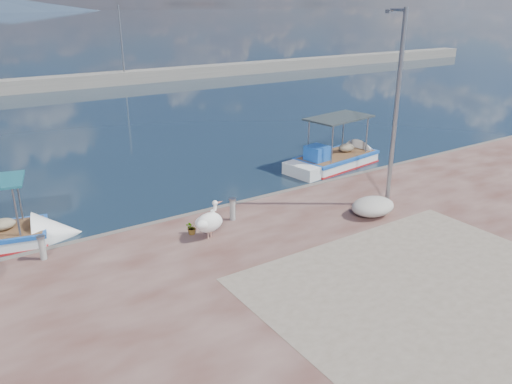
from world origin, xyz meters
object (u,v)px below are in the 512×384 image
object	(u,v)px
boat_right	(336,161)
bollard_near	(232,208)
pelican	(210,222)
lamp_post	(395,118)

from	to	relation	value
boat_right	bollard_near	distance (m)	9.16
pelican	lamp_post	world-z (taller)	lamp_post
boat_right	pelican	xyz separation A→B (m)	(-9.63, -4.66, 0.83)
lamp_post	bollard_near	world-z (taller)	lamp_post
lamp_post	boat_right	bearing A→B (deg)	65.09
lamp_post	pelican	bearing A→B (deg)	170.76
boat_right	pelican	world-z (taller)	boat_right
lamp_post	bollard_near	size ratio (longest dim) A/B	8.79
pelican	bollard_near	xyz separation A→B (m)	(1.34, 0.82, -0.13)
pelican	lamp_post	distance (m)	7.55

